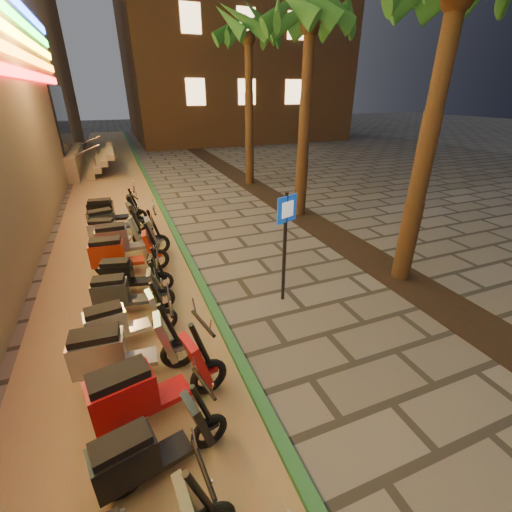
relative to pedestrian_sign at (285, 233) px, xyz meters
name	(u,v)px	position (x,y,z in m)	size (l,w,h in m)	color
ground	(310,378)	(-0.59, -2.18, -1.50)	(120.00, 120.00, 0.00)	#474442
parking_strip	(114,210)	(-3.19, 7.82, -1.50)	(3.40, 60.00, 0.01)	#8C7251
green_curb	(160,204)	(-1.49, 7.82, -1.45)	(0.18, 60.00, 0.10)	#225B34
planting_strip	(330,233)	(3.01, 2.82, -1.49)	(1.20, 40.00, 0.02)	black
palm_c	(310,25)	(3.01, 4.82, 4.22)	(2.97, 3.02, 6.91)	#472D19
palm_d	(249,39)	(3.01, 9.82, 4.44)	(2.97, 3.02, 7.16)	#472D19
pedestrian_sign	(285,233)	(0.00, 0.00, 0.00)	(0.48, 0.21, 2.32)	black
scooter_3	(148,451)	(-3.03, -2.84, -1.03)	(1.55, 0.72, 1.09)	black
scooter_4	(146,389)	(-2.95, -2.03, -0.94)	(1.85, 0.83, 1.30)	black
scooter_5	(119,352)	(-3.25, -1.13, -0.97)	(1.76, 0.62, 1.24)	black
scooter_6	(121,322)	(-3.19, -0.26, -1.04)	(1.53, 0.60, 1.07)	black
scooter_7	(124,293)	(-3.11, 0.71, -1.04)	(1.53, 0.63, 1.07)	black
scooter_8	(128,274)	(-2.98, 1.48, -1.05)	(1.48, 0.71, 1.04)	black
scooter_9	(120,254)	(-3.10, 2.44, -0.96)	(1.77, 0.64, 1.24)	black
scooter_10	(124,239)	(-2.96, 3.30, -0.95)	(1.81, 0.63, 1.28)	black
scooter_11	(112,232)	(-3.24, 4.14, -1.02)	(1.59, 0.79, 1.12)	black
scooter_12	(111,221)	(-3.26, 4.98, -0.98)	(1.71, 0.80, 1.20)	black
scooter_13	(110,211)	(-3.25, 5.94, -0.96)	(1.77, 0.65, 1.24)	black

